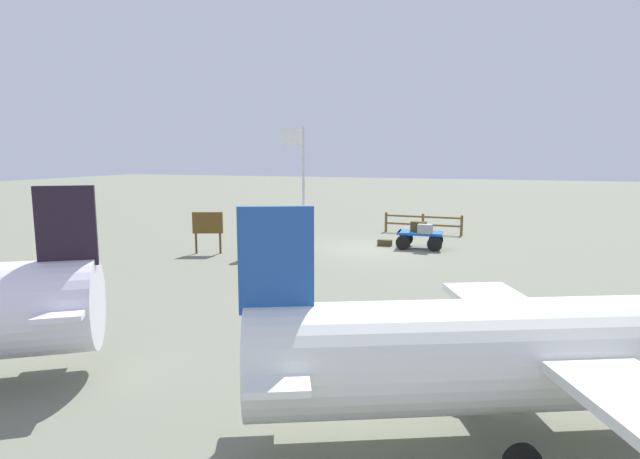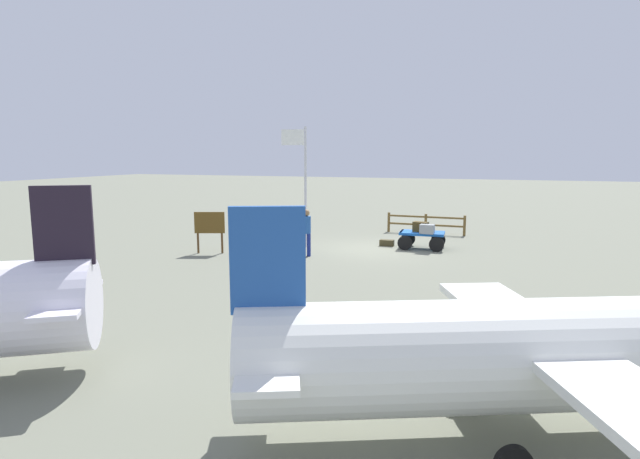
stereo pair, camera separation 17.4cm
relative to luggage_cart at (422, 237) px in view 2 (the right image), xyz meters
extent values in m
plane|color=slate|center=(1.75, 0.72, -0.46)|extent=(120.00, 120.00, 0.00)
cube|color=#1654AF|center=(-0.02, 0.00, 0.15)|extent=(1.75, 1.08, 0.10)
cube|color=#1654AF|center=(0.78, 0.04, 0.15)|extent=(0.13, 0.94, 0.10)
cylinder|color=black|center=(0.55, 0.55, -0.18)|extent=(0.57, 0.15, 0.56)
cylinder|color=black|center=(0.60, -0.48, -0.18)|extent=(0.57, 0.15, 0.56)
cylinder|color=black|center=(-0.64, 0.48, -0.18)|extent=(0.57, 0.15, 0.56)
cylinder|color=black|center=(-0.58, -0.55, -0.18)|extent=(0.57, 0.15, 0.56)
cube|color=gray|center=(-0.26, 0.40, 0.38)|extent=(0.56, 0.36, 0.35)
cube|color=#413215|center=(0.04, 0.03, 0.40)|extent=(0.62, 0.43, 0.39)
cube|color=#3E371E|center=(1.40, -0.11, -0.33)|extent=(0.57, 0.30, 0.25)
cylinder|color=navy|center=(3.62, 2.90, -0.04)|extent=(0.14, 0.14, 0.84)
cylinder|color=navy|center=(3.82, 2.88, -0.04)|extent=(0.14, 0.14, 0.84)
cylinder|color=#22529E|center=(3.72, 2.89, 0.69)|extent=(0.36, 0.36, 0.62)
sphere|color=olive|center=(3.72, 2.89, 1.12)|extent=(0.25, 0.25, 0.25)
cylinder|color=navy|center=(5.33, 3.97, -0.03)|extent=(0.14, 0.14, 0.86)
cylinder|color=navy|center=(5.50, 3.87, -0.03)|extent=(0.14, 0.14, 0.86)
cylinder|color=silver|center=(5.41, 3.92, 0.69)|extent=(0.48, 0.48, 0.57)
sphere|color=#906744|center=(5.41, 3.92, 1.09)|extent=(0.23, 0.23, 0.23)
cylinder|color=white|center=(-3.53, 13.08, 0.69)|extent=(7.77, 4.44, 1.42)
cube|color=white|center=(-3.53, 13.08, 0.83)|extent=(3.26, 5.62, 0.12)
cube|color=#21509F|center=(-0.30, 14.49, 1.95)|extent=(0.87, 0.45, 1.30)
cube|color=white|center=(-0.30, 14.49, 0.79)|extent=(1.52, 2.30, 0.08)
cylinder|color=black|center=(-2.47, 12.60, -0.24)|extent=(0.44, 0.27, 0.44)
cube|color=black|center=(3.76, 13.61, 2.06)|extent=(0.81, 0.58, 1.30)
cube|color=white|center=(3.76, 13.61, 0.85)|extent=(1.79, 2.22, 0.08)
cylinder|color=silver|center=(4.44, 1.10, 1.91)|extent=(0.10, 0.10, 4.73)
cube|color=white|center=(4.95, 1.10, 3.87)|extent=(0.91, 0.26, 0.61)
cylinder|color=#4C3319|center=(6.86, 3.47, -0.08)|extent=(0.08, 0.08, 0.76)
cylinder|color=#4C3319|center=(7.71, 3.77, -0.08)|extent=(0.08, 0.08, 0.76)
cube|color=brown|center=(7.29, 3.62, 0.69)|extent=(1.08, 0.43, 0.79)
cylinder|color=brown|center=(-1.36, -3.82, 0.00)|extent=(0.12, 0.12, 0.93)
cylinder|color=brown|center=(0.39, -3.87, 0.00)|extent=(0.12, 0.12, 0.93)
cylinder|color=brown|center=(2.14, -3.92, 0.00)|extent=(0.12, 0.12, 0.93)
cube|color=brown|center=(0.39, -3.87, 0.33)|extent=(3.50, 0.18, 0.08)
cube|color=brown|center=(0.39, -3.87, -0.04)|extent=(3.50, 0.18, 0.08)
camera|label=1|loc=(-2.72, 19.93, 3.20)|focal=28.63mm
camera|label=2|loc=(-2.89, 19.87, 3.20)|focal=28.63mm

